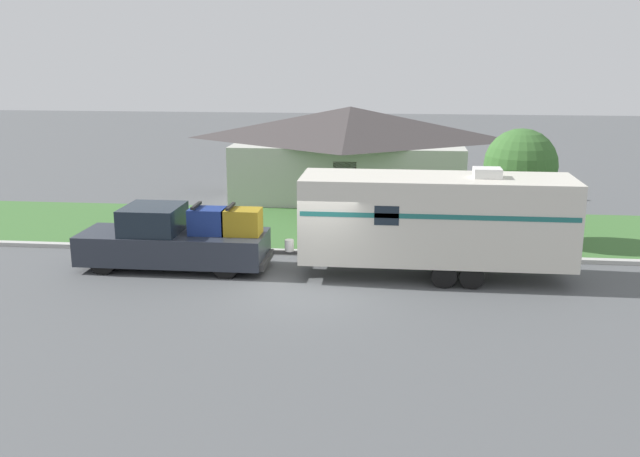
{
  "coord_description": "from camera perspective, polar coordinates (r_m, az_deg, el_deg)",
  "views": [
    {
      "loc": [
        2.3,
        -19.13,
        6.65
      ],
      "look_at": [
        0.03,
        1.82,
        1.4
      ],
      "focal_mm": 40.0,
      "sensor_mm": 36.0,
      "label": 1
    }
  ],
  "objects": [
    {
      "name": "house_across_street",
      "position": [
        33.7,
        2.42,
        6.32
      ],
      "size": [
        11.09,
        7.36,
        4.16
      ],
      "color": "#B2B2A8",
      "rests_on": "ground_plane"
    },
    {
      "name": "mailbox",
      "position": [
        25.04,
        -8.92,
        0.96
      ],
      "size": [
        0.48,
        0.2,
        1.41
      ],
      "color": "brown",
      "rests_on": "ground_plane"
    },
    {
      "name": "ground_plane",
      "position": [
        20.38,
        -0.63,
        -5.05
      ],
      "size": [
        120.0,
        120.0,
        0.0
      ],
      "primitive_type": "plane",
      "color": "#515456"
    },
    {
      "name": "pickup_truck",
      "position": [
        22.77,
        -11.49,
        -0.9
      ],
      "size": [
        5.94,
        2.06,
        2.07
      ],
      "color": "black",
      "rests_on": "ground_plane"
    },
    {
      "name": "travel_trailer",
      "position": [
        21.53,
        9.25,
        0.8
      ],
      "size": [
        8.95,
        2.42,
        3.35
      ],
      "color": "black",
      "rests_on": "ground_plane"
    },
    {
      "name": "tree_in_yard",
      "position": [
        25.83,
        15.75,
        4.88
      ],
      "size": [
        2.54,
        2.54,
        4.08
      ],
      "color": "brown",
      "rests_on": "ground_plane"
    },
    {
      "name": "curb_strip",
      "position": [
        23.92,
        0.44,
        -1.98
      ],
      "size": [
        80.0,
        0.3,
        0.14
      ],
      "color": "#ADADA8",
      "rests_on": "ground_plane"
    },
    {
      "name": "lawn_strip",
      "position": [
        27.44,
        1.2,
        -0.0
      ],
      "size": [
        80.0,
        7.0,
        0.03
      ],
      "color": "#3D6B33",
      "rests_on": "ground_plane"
    }
  ]
}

